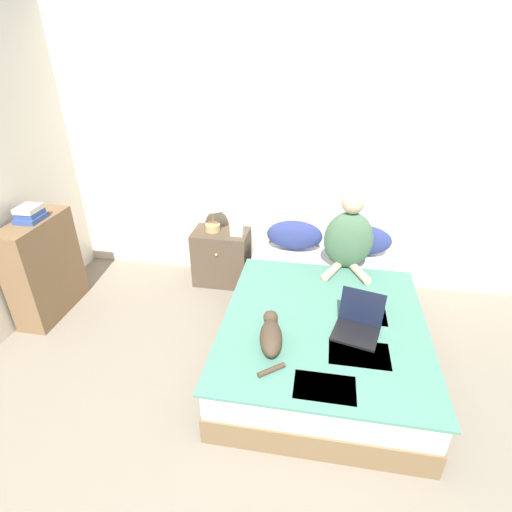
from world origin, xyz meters
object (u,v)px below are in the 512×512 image
(table_lamp, at_px, (211,202))
(book_stack_top, at_px, (30,214))
(nightstand, at_px, (222,257))
(person_sitting, at_px, (349,238))
(cat_tabby, at_px, (271,336))
(pillow_far, at_px, (363,240))
(tissue_box, at_px, (237,229))
(laptop_open, at_px, (358,324))
(pillow_near, at_px, (294,235))
(bed, at_px, (322,327))
(bookshelf, at_px, (44,268))

(table_lamp, relative_size, book_stack_top, 1.92)
(nightstand, bearing_deg, person_sitting, -10.65)
(person_sitting, bearing_deg, nightstand, 169.35)
(nightstand, bearing_deg, cat_tabby, -63.14)
(pillow_far, xyz_separation_m, tissue_box, (-1.18, -0.07, 0.06))
(laptop_open, xyz_separation_m, book_stack_top, (-2.67, 0.37, 0.49))
(laptop_open, height_order, tissue_box, tissue_box)
(nightstand, bearing_deg, laptop_open, -41.45)
(pillow_near, xyz_separation_m, nightstand, (-0.72, -0.05, -0.28))
(bed, relative_size, person_sitting, 2.90)
(person_sitting, xyz_separation_m, book_stack_top, (-2.61, -0.52, 0.25))
(laptop_open, xyz_separation_m, table_lamp, (-1.35, 1.13, 0.39))
(person_sitting, height_order, table_lamp, person_sitting)
(person_sitting, bearing_deg, cat_tabby, -114.27)
(book_stack_top, bearing_deg, nightstand, 28.28)
(cat_tabby, xyz_separation_m, table_lamp, (-0.77, 1.38, 0.37))
(cat_tabby, xyz_separation_m, nightstand, (-0.69, 1.37, -0.21))
(book_stack_top, bearing_deg, person_sitting, 11.38)
(bed, xyz_separation_m, book_stack_top, (-2.44, 0.10, 0.76))
(laptop_open, relative_size, table_lamp, 0.87)
(pillow_near, relative_size, laptop_open, 1.43)
(bed, height_order, table_lamp, table_lamp)
(pillow_far, height_order, bookshelf, bookshelf)
(table_lamp, xyz_separation_m, book_stack_top, (-1.32, -0.76, 0.10))
(laptop_open, relative_size, nightstand, 0.67)
(person_sitting, distance_m, tissue_box, 1.06)
(pillow_far, distance_m, person_sitting, 0.35)
(pillow_near, distance_m, bookshelf, 2.28)
(laptop_open, bearing_deg, nightstand, 152.88)
(table_lamp, height_order, bookshelf, table_lamp)
(nightstand, height_order, tissue_box, tissue_box)
(book_stack_top, bearing_deg, bookshelf, -147.17)
(nightstand, height_order, table_lamp, table_lamp)
(bookshelf, bearing_deg, book_stack_top, 32.83)
(person_sitting, xyz_separation_m, tissue_box, (-1.03, 0.20, -0.09))
(pillow_near, xyz_separation_m, bookshelf, (-2.13, -0.81, -0.11))
(nightstand, relative_size, book_stack_top, 2.50)
(pillow_near, relative_size, person_sitting, 0.75)
(pillow_near, relative_size, cat_tabby, 1.00)
(bed, height_order, book_stack_top, book_stack_top)
(pillow_near, xyz_separation_m, laptop_open, (0.55, -1.17, -0.09))
(cat_tabby, xyz_separation_m, bookshelf, (-2.10, 0.61, -0.04))
(tissue_box, bearing_deg, bookshelf, -155.12)
(tissue_box, bearing_deg, cat_tabby, -68.97)
(bed, bearing_deg, pillow_near, 109.48)
(bed, bearing_deg, laptop_open, -49.46)
(laptop_open, height_order, bookshelf, bookshelf)
(cat_tabby, bearing_deg, person_sitting, -33.18)
(bookshelf, bearing_deg, pillow_far, 16.27)
(bed, xyz_separation_m, tissue_box, (-0.86, 0.83, 0.41))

